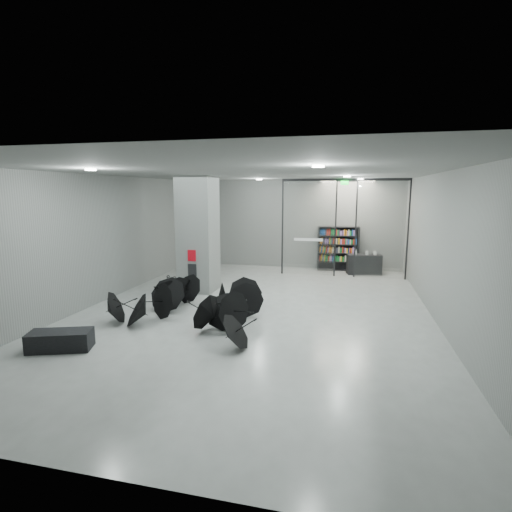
% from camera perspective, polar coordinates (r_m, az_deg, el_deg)
% --- Properties ---
extents(room, '(14.00, 14.02, 4.01)m').
position_cam_1_polar(room, '(11.08, -0.28, 6.08)').
color(room, gray).
rests_on(room, ground).
extents(column, '(1.20, 1.20, 4.00)m').
position_cam_1_polar(column, '(13.81, -8.44, 3.13)').
color(column, slate).
rests_on(column, ground).
extents(fire_cabinet, '(0.28, 0.04, 0.38)m').
position_cam_1_polar(fire_cabinet, '(13.33, -9.36, 0.06)').
color(fire_cabinet, '#A50A07').
rests_on(fire_cabinet, column).
extents(info_panel, '(0.30, 0.03, 0.42)m').
position_cam_1_polar(info_panel, '(13.42, -9.30, -2.04)').
color(info_panel, black).
rests_on(info_panel, column).
extents(exit_sign, '(0.30, 0.06, 0.15)m').
position_cam_1_polar(exit_sign, '(16.05, 12.83, 10.38)').
color(exit_sign, '#0CE533').
rests_on(exit_sign, room).
extents(glass_partition, '(5.06, 0.08, 4.00)m').
position_cam_1_polar(glass_partition, '(16.30, 12.60, 4.60)').
color(glass_partition, silver).
rests_on(glass_partition, ground).
extents(bench, '(1.44, 0.98, 0.43)m').
position_cam_1_polar(bench, '(9.90, -26.67, -10.96)').
color(bench, black).
rests_on(bench, ground).
extents(bookshelf, '(1.81, 0.57, 1.96)m').
position_cam_1_polar(bookshelf, '(17.68, 11.90, 1.07)').
color(bookshelf, black).
rests_on(bookshelf, ground).
extents(shop_counter, '(1.49, 0.82, 0.84)m').
position_cam_1_polar(shop_counter, '(17.23, 15.50, -1.17)').
color(shop_counter, black).
rests_on(shop_counter, ground).
extents(umbrella_cluster, '(4.65, 4.30, 1.30)m').
position_cam_1_polar(umbrella_cluster, '(11.09, -8.79, -7.35)').
color(umbrella_cluster, black).
rests_on(umbrella_cluster, ground).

